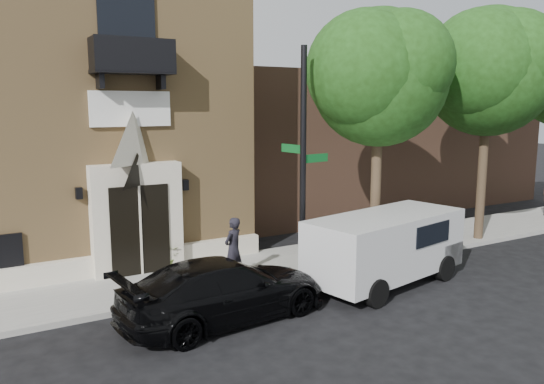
# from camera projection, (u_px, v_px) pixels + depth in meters

# --- Properties ---
(ground) EXTENTS (120.00, 120.00, 0.00)m
(ground) POSITION_uv_depth(u_px,v_px,m) (207.00, 299.00, 13.84)
(ground) COLOR black
(ground) RESTS_ON ground
(sidewalk) EXTENTS (42.00, 3.00, 0.15)m
(sidewalk) POSITION_uv_depth(u_px,v_px,m) (219.00, 274.00, 15.60)
(sidewalk) COLOR gray
(sidewalk) RESTS_ON ground
(church) EXTENTS (12.20, 11.01, 9.30)m
(church) POSITION_uv_depth(u_px,v_px,m) (36.00, 116.00, 18.43)
(church) COLOR #A7824F
(church) RESTS_ON ground
(neighbour_building) EXTENTS (18.00, 8.00, 6.40)m
(neighbour_building) POSITION_uv_depth(u_px,v_px,m) (355.00, 141.00, 26.90)
(neighbour_building) COLOR brown
(neighbour_building) RESTS_ON ground
(street_tree_left) EXTENTS (4.97, 4.38, 7.77)m
(street_tree_left) POSITION_uv_depth(u_px,v_px,m) (382.00, 76.00, 16.13)
(street_tree_left) COLOR #38281C
(street_tree_left) RESTS_ON sidewalk
(street_tree_mid) EXTENTS (5.21, 4.64, 8.25)m
(street_tree_mid) POSITION_uv_depth(u_px,v_px,m) (492.00, 71.00, 18.53)
(street_tree_mid) COLOR #38281C
(street_tree_mid) RESTS_ON sidewalk
(black_sedan) EXTENTS (5.28, 2.60, 1.48)m
(black_sedan) POSITION_uv_depth(u_px,v_px,m) (224.00, 290.00, 12.39)
(black_sedan) COLOR black
(black_sedan) RESTS_ON ground
(cargo_van) EXTENTS (5.20, 2.88, 2.01)m
(cargo_van) POSITION_uv_depth(u_px,v_px,m) (390.00, 245.00, 14.92)
(cargo_van) COLOR silver
(cargo_van) RESTS_ON ground
(street_sign) EXTENTS (1.09, 1.02, 6.48)m
(street_sign) POSITION_uv_depth(u_px,v_px,m) (303.00, 162.00, 14.99)
(street_sign) COLOR black
(street_sign) RESTS_ON sidewalk
(fire_hydrant) EXTENTS (0.50, 0.40, 0.87)m
(fire_hydrant) POSITION_uv_depth(u_px,v_px,m) (365.00, 247.00, 16.75)
(fire_hydrant) COLOR #BD0028
(fire_hydrant) RESTS_ON sidewalk
(dumpster) EXTENTS (1.88, 1.29, 1.13)m
(dumpster) POSITION_uv_depth(u_px,v_px,m) (391.00, 234.00, 17.77)
(dumpster) COLOR #0E3519
(dumpster) RESTS_ON sidewalk
(planter) EXTENTS (0.69, 0.62, 0.67)m
(planter) POSITION_uv_depth(u_px,v_px,m) (169.00, 257.00, 15.96)
(planter) COLOR #5C7233
(planter) RESTS_ON sidewalk
(pedestrian_near) EXTENTS (0.77, 0.67, 1.77)m
(pedestrian_near) POSITION_uv_depth(u_px,v_px,m) (233.00, 248.00, 14.85)
(pedestrian_near) COLOR black
(pedestrian_near) RESTS_ON sidewalk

